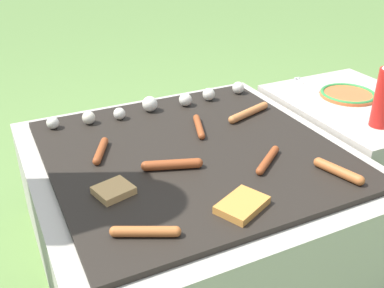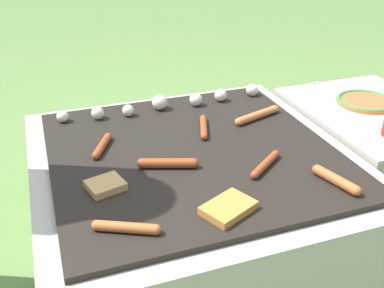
% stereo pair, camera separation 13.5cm
% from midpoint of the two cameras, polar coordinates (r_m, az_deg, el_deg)
% --- Properties ---
extents(ground_plane, '(14.00, 14.00, 0.00)m').
position_cam_midpoint_polar(ground_plane, '(1.59, 2.50, -13.32)').
color(ground_plane, '#608442').
extents(grill, '(0.95, 0.95, 0.39)m').
position_cam_midpoint_polar(grill, '(1.47, 2.66, -7.62)').
color(grill, '#B2AA9E').
rests_on(grill, ground_plane).
extents(side_ledge, '(0.50, 0.63, 0.39)m').
position_cam_midpoint_polar(side_ledge, '(1.88, 23.20, -1.50)').
color(side_ledge, '#B2AA9E').
rests_on(side_ledge, ground_plane).
extents(sausage_mid_right, '(0.17, 0.08, 0.03)m').
position_cam_midpoint_polar(sausage_mid_right, '(1.26, -0.03, -2.54)').
color(sausage_mid_right, '#93421E').
rests_on(sausage_mid_right, grill).
extents(sausage_front_center, '(0.13, 0.11, 0.02)m').
position_cam_midpoint_polar(sausage_front_center, '(1.30, 12.28, -2.60)').
color(sausage_front_center, '#93421E').
rests_on(sausage_front_center, grill).
extents(sausage_front_left, '(0.19, 0.08, 0.03)m').
position_cam_midpoint_polar(sausage_front_left, '(1.59, 10.73, 3.56)').
color(sausage_front_left, '#C6753D').
rests_on(sausage_front_left, grill).
extents(sausage_mid_left, '(0.15, 0.09, 0.02)m').
position_cam_midpoint_polar(sausage_mid_left, '(1.04, -4.62, -10.65)').
color(sausage_mid_left, '#B7602D').
rests_on(sausage_mid_left, grill).
extents(sausage_back_left, '(0.08, 0.13, 0.02)m').
position_cam_midpoint_polar(sausage_back_left, '(1.38, -8.60, -0.30)').
color(sausage_back_left, '#93421E').
rests_on(sausage_back_left, grill).
extents(sausage_front_right, '(0.06, 0.15, 0.03)m').
position_cam_midpoint_polar(sausage_front_right, '(1.27, 20.77, -4.37)').
color(sausage_front_right, '#B7602D').
rests_on(sausage_front_right, grill).
extents(sausage_back_right, '(0.07, 0.16, 0.02)m').
position_cam_midpoint_polar(sausage_back_right, '(1.48, 4.11, 2.11)').
color(sausage_back_right, '#93421E').
rests_on(sausage_back_right, grill).
extents(bread_slice_left, '(0.15, 0.13, 0.02)m').
position_cam_midpoint_polar(bread_slice_left, '(1.11, 8.18, -8.14)').
color(bread_slice_left, '#D18438').
rests_on(bread_slice_left, grill).
extents(bread_slice_right, '(0.11, 0.10, 0.02)m').
position_cam_midpoint_polar(bread_slice_right, '(1.19, -7.75, -5.30)').
color(bread_slice_right, tan).
rests_on(bread_slice_right, grill).
extents(mushroom_row, '(0.76, 0.07, 0.05)m').
position_cam_midpoint_polar(mushroom_row, '(1.64, -0.49, 5.28)').
color(mushroom_row, silver).
rests_on(mushroom_row, grill).
extents(plate_colorful, '(0.21, 0.21, 0.02)m').
position_cam_midpoint_polar(plate_colorful, '(1.83, 23.22, 4.95)').
color(plate_colorful, orange).
rests_on(plate_colorful, side_ledge).
extents(fork_utensil, '(0.04, 0.17, 0.01)m').
position_cam_midpoint_polar(fork_utensil, '(1.92, 18.44, 6.62)').
color(fork_utensil, silver).
rests_on(fork_utensil, side_ledge).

